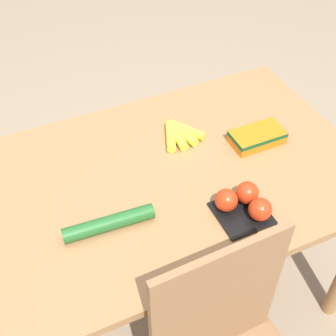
# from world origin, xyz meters

# --- Properties ---
(ground_plane) EXTENTS (12.00, 12.00, 0.00)m
(ground_plane) POSITION_xyz_m (0.00, 0.00, 0.00)
(ground_plane) COLOR gray
(dining_table) EXTENTS (1.31, 0.84, 0.74)m
(dining_table) POSITION_xyz_m (0.00, 0.00, 0.64)
(dining_table) COLOR #9E7044
(dining_table) RESTS_ON ground_plane
(banana_bunch) EXTENTS (0.16, 0.16, 0.03)m
(banana_bunch) POSITION_xyz_m (-0.11, -0.16, 0.76)
(banana_bunch) COLOR brown
(banana_bunch) RESTS_ON dining_table
(tomato_pack) EXTENTS (0.16, 0.16, 0.08)m
(tomato_pack) POSITION_xyz_m (-0.14, 0.24, 0.78)
(tomato_pack) COLOR black
(tomato_pack) RESTS_ON dining_table
(carrot_bag) EXTENTS (0.19, 0.10, 0.05)m
(carrot_bag) POSITION_xyz_m (-0.35, -0.02, 0.77)
(carrot_bag) COLOR orange
(carrot_bag) RESTS_ON dining_table
(cucumber_near) EXTENTS (0.28, 0.06, 0.05)m
(cucumber_near) POSITION_xyz_m (0.25, 0.13, 0.77)
(cucumber_near) COLOR #236028
(cucumber_near) RESTS_ON dining_table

